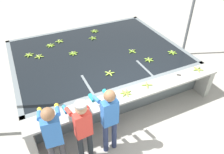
% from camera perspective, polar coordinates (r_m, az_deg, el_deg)
% --- Properties ---
extents(ground_plane, '(80.00, 80.00, 0.00)m').
position_cam_1_polar(ground_plane, '(5.52, 5.82, -12.25)').
color(ground_plane, '#A3A099').
rests_on(ground_plane, ground).
extents(wash_tank, '(4.88, 3.74, 0.85)m').
position_cam_1_polar(wash_tank, '(6.81, -3.75, 3.56)').
color(wash_tank, slate).
rests_on(wash_tank, ground).
extents(work_ledge, '(4.88, 0.45, 0.85)m').
position_cam_1_polar(work_ledge, '(5.20, 4.99, -6.11)').
color(work_ledge, '#9E9E99').
rests_on(work_ledge, ground).
extents(worker_0, '(0.45, 0.73, 1.70)m').
position_cam_1_polar(worker_0, '(4.12, -15.12, -14.42)').
color(worker_0, '#38383D').
rests_on(worker_0, ground).
extents(worker_1, '(0.43, 0.72, 1.60)m').
position_cam_1_polar(worker_1, '(4.22, -7.68, -12.81)').
color(worker_1, '#1E2328').
rests_on(worker_1, ground).
extents(worker_2, '(0.41, 0.72, 1.66)m').
position_cam_1_polar(worker_2, '(4.33, -0.79, -10.11)').
color(worker_2, navy).
rests_on(worker_2, ground).
extents(banana_bunch_floating_0, '(0.28, 0.27, 0.08)m').
position_cam_1_polar(banana_bunch_floating_0, '(6.72, 15.48, 6.19)').
color(banana_bunch_floating_0, '#7FAD33').
rests_on(banana_bunch_floating_0, wash_tank).
extents(banana_bunch_floating_1, '(0.27, 0.28, 0.08)m').
position_cam_1_polar(banana_bunch_floating_1, '(7.79, -4.55, 11.85)').
color(banana_bunch_floating_1, '#7FAD33').
rests_on(banana_bunch_floating_1, wash_tank).
extents(banana_bunch_floating_2, '(0.28, 0.28, 0.08)m').
position_cam_1_polar(banana_bunch_floating_2, '(6.57, 5.34, 6.72)').
color(banana_bunch_floating_2, '#7FAD33').
rests_on(banana_bunch_floating_2, wash_tank).
extents(banana_bunch_floating_3, '(0.28, 0.27, 0.08)m').
position_cam_1_polar(banana_bunch_floating_3, '(6.80, -20.84, 5.41)').
color(banana_bunch_floating_3, '#8CB738').
rests_on(banana_bunch_floating_3, wash_tank).
extents(banana_bunch_floating_4, '(0.28, 0.28, 0.08)m').
position_cam_1_polar(banana_bunch_floating_4, '(7.12, -15.76, 7.96)').
color(banana_bunch_floating_4, '#8CB738').
rests_on(banana_bunch_floating_4, wash_tank).
extents(banana_bunch_floating_5, '(0.28, 0.27, 0.08)m').
position_cam_1_polar(banana_bunch_floating_5, '(6.23, 9.63, 4.46)').
color(banana_bunch_floating_5, '#7FAD33').
rests_on(banana_bunch_floating_5, wash_tank).
extents(banana_bunch_floating_6, '(0.27, 0.27, 0.08)m').
position_cam_1_polar(banana_bunch_floating_6, '(6.63, -18.50, 5.11)').
color(banana_bunch_floating_6, '#9EC642').
rests_on(banana_bunch_floating_6, wash_tank).
extents(banana_bunch_floating_7, '(0.28, 0.28, 0.08)m').
position_cam_1_polar(banana_bunch_floating_7, '(6.54, -10.07, 6.11)').
color(banana_bunch_floating_7, '#7FAD33').
rests_on(banana_bunch_floating_7, wash_tank).
extents(banana_bunch_floating_8, '(0.27, 0.27, 0.08)m').
position_cam_1_polar(banana_bunch_floating_8, '(7.30, -13.55, 9.07)').
color(banana_bunch_floating_8, '#93BC3D').
rests_on(banana_bunch_floating_8, wash_tank).
extents(banana_bunch_floating_9, '(0.28, 0.27, 0.08)m').
position_cam_1_polar(banana_bunch_floating_9, '(7.32, -5.01, 10.09)').
color(banana_bunch_floating_9, '#75A333').
rests_on(banana_bunch_floating_9, wash_tank).
extents(banana_bunch_floating_10, '(0.28, 0.27, 0.08)m').
position_cam_1_polar(banana_bunch_floating_10, '(5.61, -0.65, 1.04)').
color(banana_bunch_floating_10, '#9EC642').
rests_on(banana_bunch_floating_10, wash_tank).
extents(banana_bunch_ledge_0, '(0.28, 0.28, 0.08)m').
position_cam_1_polar(banana_bunch_ledge_0, '(5.01, 3.68, -4.15)').
color(banana_bunch_ledge_0, '#93BC3D').
rests_on(banana_bunch_ledge_0, work_ledge).
extents(banana_bunch_ledge_1, '(0.27, 0.27, 0.08)m').
position_cam_1_polar(banana_bunch_ledge_1, '(6.18, 21.55, 1.89)').
color(banana_bunch_ledge_1, '#93BC3D').
rests_on(banana_bunch_ledge_1, work_ledge).
extents(banana_bunch_ledge_2, '(0.27, 0.27, 0.08)m').
position_cam_1_polar(banana_bunch_ledge_2, '(5.29, 9.12, -2.05)').
color(banana_bunch_ledge_2, '#93BC3D').
rests_on(banana_bunch_ledge_2, work_ledge).
extents(knife_0, '(0.15, 0.34, 0.02)m').
position_cam_1_polar(knife_0, '(4.57, -14.05, -10.68)').
color(knife_0, silver).
rests_on(knife_0, work_ledge).
extents(knife_1, '(0.29, 0.25, 0.02)m').
position_cam_1_polar(knife_1, '(5.82, 17.73, 0.41)').
color(knife_1, silver).
rests_on(knife_1, work_ledge).
extents(support_post_right, '(0.09, 0.09, 3.20)m').
position_cam_1_polar(support_post_right, '(7.83, 20.08, 15.72)').
color(support_post_right, slate).
rests_on(support_post_right, ground).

